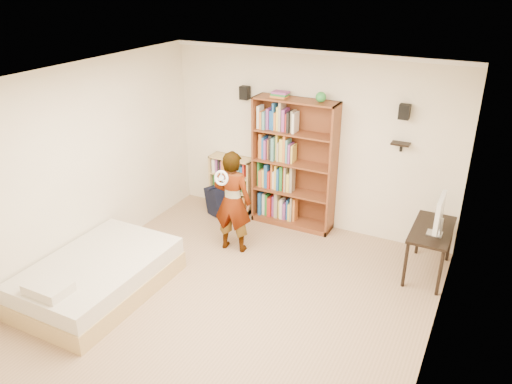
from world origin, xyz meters
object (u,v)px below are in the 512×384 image
computer_desk (429,251)px  person (233,202)px  low_bookshelf (232,183)px  daybed (98,273)px  tall_bookshelf (294,165)px

computer_desk → person: (-2.61, -0.62, 0.42)m
low_bookshelf → computer_desk: low_bookshelf is taller
daybed → computer_desk: bearing=32.9°
tall_bookshelf → low_bookshelf: size_ratio=2.17×
tall_bookshelf → daybed: tall_bookshelf is taller
computer_desk → daybed: (-3.58, -2.31, -0.05)m
daybed → person: (0.97, 1.70, 0.46)m
tall_bookshelf → low_bookshelf: 1.24m
low_bookshelf → computer_desk: 3.31m
tall_bookshelf → person: 1.21m
low_bookshelf → person: bearing=-60.0°
tall_bookshelf → low_bookshelf: tall_bookshelf is taller
tall_bookshelf → daybed: size_ratio=1.03×
person → daybed: bearing=52.6°
low_bookshelf → daybed: low_bookshelf is taller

